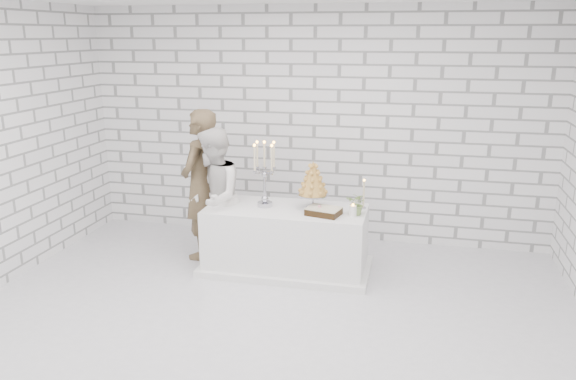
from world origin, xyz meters
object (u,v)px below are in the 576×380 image
at_px(cake_table, 286,239).
at_px(bride, 214,198).
at_px(candelabra, 265,174).
at_px(groom, 201,185).
at_px(croquembouche, 313,185).

height_order(cake_table, bride, bride).
distance_m(cake_table, candelabra, 0.79).
distance_m(cake_table, groom, 1.23).
relative_size(cake_table, candelabra, 2.38).
bearing_deg(bride, cake_table, 74.73).
xyz_separation_m(cake_table, bride, (-0.85, -0.00, 0.44)).
bearing_deg(bride, groom, -147.42).
height_order(groom, croquembouche, groom).
xyz_separation_m(groom, croquembouche, (1.39, -0.17, 0.12)).
distance_m(candelabra, croquembouche, 0.56).
bearing_deg(croquembouche, bride, -177.44).
distance_m(groom, bride, 0.34).
distance_m(bride, croquembouche, 1.17).
distance_m(groom, candelabra, 0.90).
bearing_deg(bride, croquembouche, 77.16).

